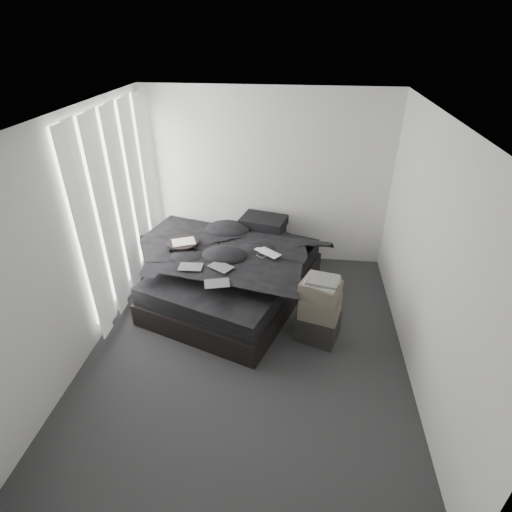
# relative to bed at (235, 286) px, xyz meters

# --- Properties ---
(floor) EXTENTS (3.60, 4.20, 0.01)m
(floor) POSITION_rel_bed_xyz_m (0.31, -0.95, -0.15)
(floor) COLOR #2F2F31
(floor) RESTS_ON ground
(ceiling) EXTENTS (3.60, 4.20, 0.01)m
(ceiling) POSITION_rel_bed_xyz_m (0.31, -0.95, 2.45)
(ceiling) COLOR white
(ceiling) RESTS_ON ground
(wall_back) EXTENTS (3.60, 0.01, 2.60)m
(wall_back) POSITION_rel_bed_xyz_m (0.31, 1.15, 1.15)
(wall_back) COLOR silver
(wall_back) RESTS_ON ground
(wall_front) EXTENTS (3.60, 0.01, 2.60)m
(wall_front) POSITION_rel_bed_xyz_m (0.31, -3.05, 1.15)
(wall_front) COLOR silver
(wall_front) RESTS_ON ground
(wall_left) EXTENTS (0.01, 4.20, 2.60)m
(wall_left) POSITION_rel_bed_xyz_m (-1.49, -0.95, 1.15)
(wall_left) COLOR silver
(wall_left) RESTS_ON ground
(wall_right) EXTENTS (0.01, 4.20, 2.60)m
(wall_right) POSITION_rel_bed_xyz_m (2.11, -0.95, 1.15)
(wall_right) COLOR silver
(wall_right) RESTS_ON ground
(window_left) EXTENTS (0.02, 2.00, 2.30)m
(window_left) POSITION_rel_bed_xyz_m (-1.47, -0.05, 1.20)
(window_left) COLOR white
(window_left) RESTS_ON wall_left
(curtain_left) EXTENTS (0.06, 2.12, 2.48)m
(curtain_left) POSITION_rel_bed_xyz_m (-1.42, -0.05, 1.13)
(curtain_left) COLOR white
(curtain_left) RESTS_ON wall_left
(bed) EXTENTS (2.37, 2.70, 0.31)m
(bed) POSITION_rel_bed_xyz_m (0.00, 0.00, 0.00)
(bed) COLOR black
(bed) RESTS_ON floor
(mattress) EXTENTS (2.28, 2.62, 0.24)m
(mattress) POSITION_rel_bed_xyz_m (0.00, 0.00, 0.27)
(mattress) COLOR black
(mattress) RESTS_ON bed
(duvet) EXTENTS (2.22, 2.38, 0.26)m
(duvet) POSITION_rel_bed_xyz_m (-0.02, -0.05, 0.53)
(duvet) COLOR black
(duvet) RESTS_ON mattress
(pillow_lower) EXTENTS (0.80, 0.66, 0.15)m
(pillow_lower) POSITION_rel_bed_xyz_m (0.24, 0.85, 0.47)
(pillow_lower) COLOR black
(pillow_lower) RESTS_ON mattress
(pillow_upper) EXTENTS (0.72, 0.57, 0.14)m
(pillow_upper) POSITION_rel_bed_xyz_m (0.31, 0.80, 0.62)
(pillow_upper) COLOR black
(pillow_upper) RESTS_ON pillow_lower
(laptop) EXTENTS (0.43, 0.40, 0.03)m
(laptop) POSITION_rel_bed_xyz_m (0.41, -0.09, 0.67)
(laptop) COLOR silver
(laptop) RESTS_ON duvet
(comic_a) EXTENTS (0.29, 0.20, 0.01)m
(comic_a) POSITION_rel_bed_xyz_m (-0.46, -0.48, 0.66)
(comic_a) COLOR black
(comic_a) RESTS_ON duvet
(comic_b) EXTENTS (0.34, 0.31, 0.01)m
(comic_b) POSITION_rel_bed_xyz_m (-0.09, -0.43, 0.67)
(comic_b) COLOR black
(comic_b) RESTS_ON duvet
(comic_c) EXTENTS (0.32, 0.26, 0.01)m
(comic_c) POSITION_rel_bed_xyz_m (-0.07, -0.79, 0.68)
(comic_c) COLOR black
(comic_c) RESTS_ON duvet
(side_stand) EXTENTS (0.51, 0.51, 0.77)m
(side_stand) POSITION_rel_bed_xyz_m (-0.71, 0.06, 0.23)
(side_stand) COLOR black
(side_stand) RESTS_ON floor
(papers) EXTENTS (0.36, 0.32, 0.02)m
(papers) POSITION_rel_bed_xyz_m (-0.69, 0.05, 0.63)
(papers) COLOR white
(papers) RESTS_ON side_stand
(floor_books) EXTENTS (0.20, 0.24, 0.14)m
(floor_books) POSITION_rel_bed_xyz_m (-1.19, 0.11, -0.08)
(floor_books) COLOR black
(floor_books) RESTS_ON floor
(box_lower) EXTENTS (0.56, 0.50, 0.35)m
(box_lower) POSITION_rel_bed_xyz_m (1.12, -0.73, 0.02)
(box_lower) COLOR black
(box_lower) RESTS_ON floor
(box_mid) EXTENTS (0.51, 0.45, 0.27)m
(box_mid) POSITION_rel_bed_xyz_m (1.12, -0.75, 0.33)
(box_mid) COLOR #585245
(box_mid) RESTS_ON box_lower
(box_upper) EXTENTS (0.52, 0.47, 0.18)m
(box_upper) POSITION_rel_bed_xyz_m (1.11, -0.73, 0.55)
(box_upper) COLOR #585245
(box_upper) RESTS_ON box_mid
(art_book_white) EXTENTS (0.43, 0.39, 0.04)m
(art_book_white) POSITION_rel_bed_xyz_m (1.12, -0.73, 0.66)
(art_book_white) COLOR silver
(art_book_white) RESTS_ON box_upper
(art_book_snake) EXTENTS (0.40, 0.35, 0.03)m
(art_book_snake) POSITION_rel_bed_xyz_m (1.12, -0.75, 0.70)
(art_book_snake) COLOR silver
(art_book_snake) RESTS_ON art_book_white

